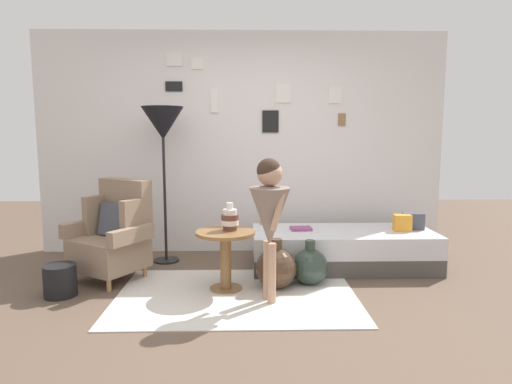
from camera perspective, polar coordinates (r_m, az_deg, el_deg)
ground_plane at (r=3.57m, az=-2.12°, el=-15.73°), size 12.00×12.00×0.00m
gallery_wall at (r=5.23m, az=-1.91°, el=6.37°), size 4.80×0.12×2.60m
rug at (r=3.94m, az=-2.58°, el=-13.34°), size 2.10×1.42×0.01m
armchair at (r=4.49m, az=-18.11°, el=-5.32°), size 0.90×0.84×0.97m
daybed at (r=4.76m, az=11.26°, el=-7.34°), size 1.90×0.80×0.40m
pillow_head at (r=4.97m, az=19.93°, el=-3.62°), size 0.22×0.14×0.17m
pillow_mid at (r=4.84m, az=18.64°, el=-3.86°), size 0.18×0.13×0.17m
side_table at (r=3.97m, az=-4.02°, el=-7.38°), size 0.54×0.54×0.55m
vase_striped at (r=3.95m, az=-3.44°, el=-3.56°), size 0.16×0.16×0.25m
floor_lamp at (r=4.84m, az=-12.12°, el=8.27°), size 0.45×0.45×1.71m
person_child at (r=3.60m, az=1.81°, el=-2.39°), size 0.34×0.34×1.22m
book_on_daybed at (r=4.67m, az=5.92°, el=-4.80°), size 0.23×0.17×0.03m
demijohn_near at (r=4.06m, az=2.68°, el=-9.89°), size 0.38×0.38×0.46m
demijohn_far at (r=4.19m, az=7.08°, el=-9.64°), size 0.34×0.34×0.43m
magazine_basket at (r=4.25m, az=-24.30°, el=-10.53°), size 0.28×0.28×0.28m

